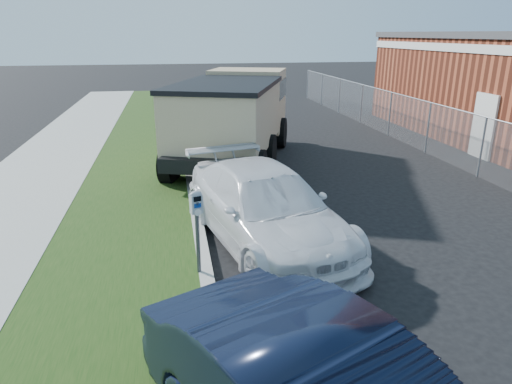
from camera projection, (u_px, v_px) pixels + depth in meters
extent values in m
plane|color=black|center=(334.00, 251.00, 9.09)|extent=(120.00, 120.00, 0.00)
cube|color=gray|center=(197.00, 219.00, 10.47)|extent=(0.25, 50.00, 0.15)
cube|color=#18370F|center=(125.00, 224.00, 10.20)|extent=(3.00, 50.00, 0.13)
plane|color=slate|center=(428.00, 128.00, 16.33)|extent=(0.00, 30.00, 30.00)
cylinder|color=#8D939A|center=(431.00, 103.00, 16.03)|extent=(0.04, 30.00, 0.04)
cylinder|color=#8D939A|center=(482.00, 147.00, 13.55)|extent=(0.06, 0.06, 1.80)
cylinder|color=#8D939A|center=(428.00, 128.00, 16.33)|extent=(0.06, 0.06, 1.80)
cylinder|color=#8D939A|center=(390.00, 114.00, 19.11)|extent=(0.06, 0.06, 1.80)
cylinder|color=#8D939A|center=(361.00, 104.00, 21.90)|extent=(0.06, 0.06, 1.80)
cylinder|color=#8D939A|center=(339.00, 96.00, 24.68)|extent=(0.06, 0.06, 1.80)
cylinder|color=#8D939A|center=(322.00, 90.00, 27.47)|extent=(0.06, 0.06, 1.80)
cylinder|color=#8D939A|center=(308.00, 84.00, 30.25)|extent=(0.06, 0.06, 1.80)
cube|color=silver|center=(460.00, 48.00, 16.62)|extent=(0.06, 14.00, 0.30)
cube|color=silver|center=(483.00, 126.00, 15.59)|extent=(0.08, 1.10, 2.20)
cylinder|color=#3F4247|center=(198.00, 244.00, 7.85)|extent=(0.09, 0.09, 1.09)
cube|color=gray|center=(196.00, 204.00, 7.61)|extent=(0.23, 0.18, 0.33)
ellipsoid|color=gray|center=(196.00, 195.00, 7.55)|extent=(0.24, 0.19, 0.12)
cube|color=black|center=(197.00, 199.00, 7.51)|extent=(0.13, 0.05, 0.09)
cube|color=navy|center=(198.00, 206.00, 7.56)|extent=(0.12, 0.04, 0.08)
cylinder|color=silver|center=(198.00, 212.00, 7.59)|extent=(0.12, 0.04, 0.12)
cube|color=#3F4247|center=(198.00, 204.00, 7.54)|extent=(0.04, 0.02, 0.05)
imported|color=white|center=(265.00, 206.00, 9.31)|extent=(3.32, 5.67, 1.54)
cube|color=black|center=(233.00, 139.00, 15.08)|extent=(4.82, 7.56, 0.39)
cube|color=tan|center=(248.00, 100.00, 17.16)|extent=(3.17, 2.81, 2.24)
cube|color=black|center=(248.00, 88.00, 17.01)|extent=(3.21, 2.84, 0.67)
cube|color=tan|center=(226.00, 115.00, 13.94)|extent=(4.16, 5.34, 1.79)
cube|color=black|center=(226.00, 85.00, 13.64)|extent=(4.31, 5.48, 0.13)
cube|color=black|center=(253.00, 121.00, 18.48)|extent=(2.57, 1.10, 0.34)
cylinder|color=black|center=(215.00, 130.00, 17.66)|extent=(0.73, 1.17, 1.12)
cylinder|color=black|center=(281.00, 133.00, 17.23)|extent=(0.73, 1.17, 1.12)
cylinder|color=black|center=(191.00, 149.00, 14.85)|extent=(0.73, 1.17, 1.12)
cylinder|color=black|center=(269.00, 152.00, 14.43)|extent=(0.73, 1.17, 1.12)
cylinder|color=black|center=(169.00, 165.00, 12.98)|extent=(0.73, 1.17, 1.12)
cylinder|color=black|center=(258.00, 170.00, 12.56)|extent=(0.73, 1.17, 1.12)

